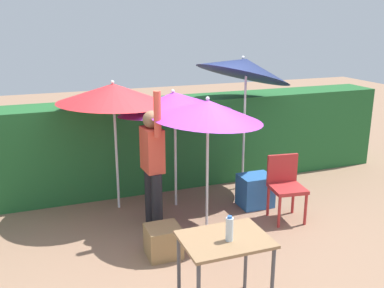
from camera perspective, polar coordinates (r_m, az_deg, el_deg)
name	(u,v)px	position (r m, az deg, el deg)	size (l,w,h in m)	color
ground_plane	(200,229)	(5.91, 1.04, -11.07)	(24.00, 24.00, 0.00)	#937056
hedge_row	(161,143)	(7.20, -4.07, 0.14)	(8.00, 0.70, 1.44)	#23602D
umbrella_rainbow	(113,94)	(6.14, -10.24, 6.48)	(1.56, 1.56, 1.88)	silver
umbrella_orange	(208,110)	(5.47, 2.06, 4.42)	(1.43, 1.42, 1.77)	silver
umbrella_yellow	(174,102)	(6.15, -2.37, 5.46)	(1.62, 1.63, 1.81)	silver
umbrella_navy	(244,67)	(6.85, 6.85, 9.89)	(1.53, 1.50, 2.36)	silver
person_vendor	(153,162)	(5.59, -5.17, -2.34)	(0.24, 0.55, 1.88)	black
chair_plastic	(285,184)	(6.16, 12.08, -5.06)	(0.49, 0.49, 0.89)	#B72D2D
cooler_box	(255,191)	(6.58, 8.25, -6.03)	(0.47, 0.38, 0.48)	#2D6BB7
crate_cardboard	(163,241)	(5.26, -3.76, -12.52)	(0.39, 0.37, 0.37)	#9E7A4C
folding_table	(225,248)	(4.12, 4.31, -13.31)	(0.80, 0.60, 0.78)	#4C4C51
bottle_water	(229,229)	(3.99, 4.90, -10.96)	(0.07, 0.07, 0.24)	silver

